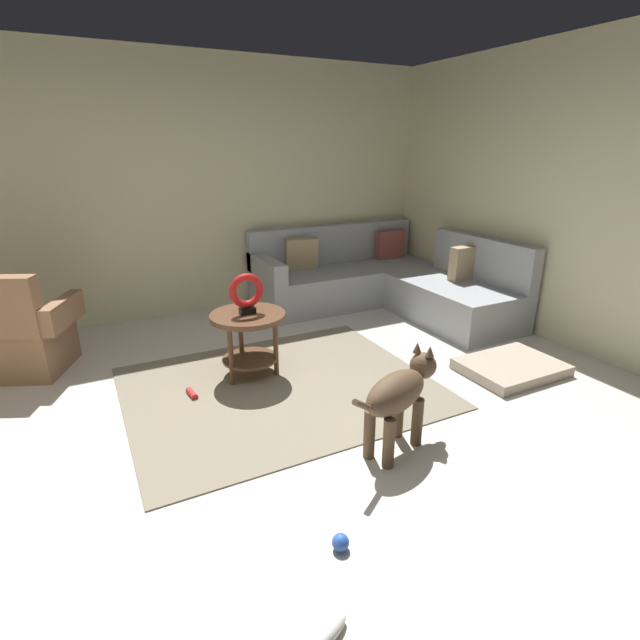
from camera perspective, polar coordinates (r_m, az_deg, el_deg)
ground_plane at (r=3.24m, az=-2.34°, el=-14.56°), size 6.00×6.00×0.10m
wall_back at (r=5.51m, az=-15.94°, el=14.65°), size 6.00×0.12×2.70m
wall_right at (r=4.74m, az=32.46°, el=11.63°), size 0.12×6.00×2.70m
area_rug at (r=3.82m, az=-4.74°, el=-7.95°), size 2.30×1.90×0.01m
sectional_couch at (r=5.62m, az=7.50°, el=4.34°), size 2.20×2.25×0.88m
armchair at (r=4.63m, az=-31.98°, el=-1.67°), size 0.97×0.87×0.88m
side_table at (r=3.89m, az=-8.49°, el=-0.94°), size 0.60×0.60×0.54m
torus_sculpture at (r=3.79m, az=-8.71°, el=3.22°), size 0.28×0.08×0.33m
dog_bed_mat at (r=4.34m, az=21.71°, el=-5.23°), size 0.80×0.60×0.09m
dog at (r=2.98m, az=9.43°, el=-8.62°), size 0.81×0.39×0.63m
dog_toy_ball at (r=2.48m, az=2.45°, el=-24.83°), size 0.08×0.08×0.08m
dog_toy_rope at (r=3.80m, az=-14.95°, el=-8.45°), size 0.06×0.15×0.05m
dog_toy_bone at (r=2.20m, az=1.32°, el=-32.98°), size 0.19×0.13×0.06m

